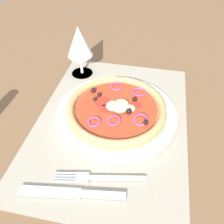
% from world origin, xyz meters
% --- Properties ---
extents(ground_plane, '(1.90, 1.40, 0.02)m').
position_xyz_m(ground_plane, '(0.00, 0.00, -0.01)').
color(ground_plane, brown).
extents(placemat, '(0.50, 0.36, 0.00)m').
position_xyz_m(placemat, '(0.00, 0.00, 0.00)').
color(placemat, gray).
rests_on(placemat, ground_plane).
extents(plate, '(0.29, 0.29, 0.01)m').
position_xyz_m(plate, '(0.02, -0.01, 0.01)').
color(plate, silver).
rests_on(plate, placemat).
extents(pizza, '(0.24, 0.24, 0.03)m').
position_xyz_m(pizza, '(0.02, -0.01, 0.03)').
color(pizza, tan).
rests_on(pizza, plate).
extents(fork, '(0.05, 0.18, 0.00)m').
position_xyz_m(fork, '(-0.16, 0.00, 0.01)').
color(fork, '#B2B5BA').
rests_on(fork, placemat).
extents(knife, '(0.04, 0.20, 0.01)m').
position_xyz_m(knife, '(-0.20, 0.04, 0.01)').
color(knife, '#B2B5BA').
rests_on(knife, placemat).
extents(wine_glass, '(0.07, 0.07, 0.15)m').
position_xyz_m(wine_glass, '(0.18, 0.13, 0.10)').
color(wine_glass, silver).
rests_on(wine_glass, ground_plane).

